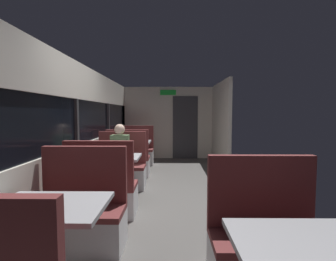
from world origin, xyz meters
TOP-DOWN VIEW (x-y plane):
  - ground_plane at (0.00, 0.00)m, footprint 3.30×9.20m
  - carriage_window_panel_left at (-1.45, 0.00)m, footprint 0.09×8.48m
  - carriage_end_bulkhead at (0.06, 4.19)m, footprint 2.90×0.11m
  - carriage_aisle_panel_right at (1.45, 3.00)m, footprint 0.08×2.40m
  - dining_table_near_window at (-0.89, -2.09)m, footprint 0.90×0.70m
  - bench_near_window_facing_entry at (-0.89, -1.39)m, footprint 0.95×0.50m
  - dining_table_mid_window at (-0.89, 0.20)m, footprint 0.90×0.70m
  - bench_mid_window_facing_end at (-0.89, -0.49)m, footprint 0.95×0.50m
  - bench_mid_window_facing_entry at (-0.89, 0.90)m, footprint 0.95×0.50m
  - dining_table_far_window at (-0.89, 2.50)m, footprint 0.90×0.70m
  - bench_far_window_facing_end at (-0.89, 1.80)m, footprint 0.95×0.50m
  - bench_far_window_facing_entry at (-0.89, 3.20)m, footprint 0.95×0.50m
  - dining_table_front_aisle at (0.89, -2.69)m, footprint 0.90×0.70m
  - bench_front_aisle_facing_entry at (0.89, -1.99)m, footprint 0.95×0.50m
  - seated_passenger at (-0.89, 0.83)m, footprint 0.47×0.55m

SIDE VIEW (x-z plane):
  - ground_plane at x=0.00m, z-range -0.02..0.00m
  - bench_near_window_facing_entry at x=-0.89m, z-range -0.22..0.88m
  - bench_mid_window_facing_end at x=-0.89m, z-range -0.22..0.88m
  - bench_mid_window_facing_entry at x=-0.89m, z-range -0.22..0.88m
  - bench_far_window_facing_end at x=-0.89m, z-range -0.22..0.88m
  - bench_far_window_facing_entry at x=-0.89m, z-range -0.22..0.88m
  - bench_front_aisle_facing_entry at x=0.89m, z-range -0.22..0.88m
  - seated_passenger at x=-0.89m, z-range -0.09..1.17m
  - dining_table_near_window at x=-0.89m, z-range 0.27..1.01m
  - dining_table_mid_window at x=-0.89m, z-range 0.27..1.01m
  - dining_table_far_window at x=-0.89m, z-range 0.27..1.01m
  - dining_table_front_aisle at x=0.89m, z-range 0.27..1.01m
  - carriage_window_panel_left at x=-1.45m, z-range -0.04..2.26m
  - carriage_end_bulkhead at x=0.06m, z-range -0.01..2.29m
  - carriage_aisle_panel_right at x=1.45m, z-range 0.00..2.30m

